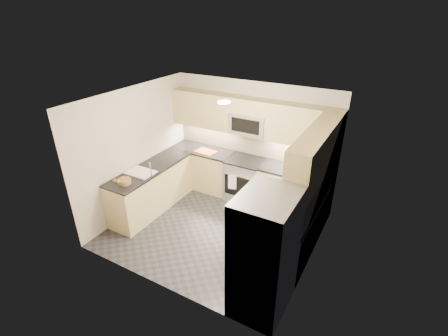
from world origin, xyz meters
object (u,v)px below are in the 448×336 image
utensil_bowl (305,172)px  refrigerator (264,254)px  cutting_board (206,151)px  gas_range (245,180)px  fruit_basket (124,181)px  microwave (250,123)px

utensil_bowl → refrigerator: bearing=-86.0°
utensil_bowl → cutting_board: size_ratio=0.67×
gas_range → cutting_board: size_ratio=2.13×
fruit_basket → cutting_board: bearing=74.5°
microwave → refrigerator: (1.45, -2.55, -0.80)m
refrigerator → cutting_board: refrigerator is taller
cutting_board → gas_range: bearing=4.0°
gas_range → microwave: (0.00, 0.12, 1.24)m
microwave → utensil_bowl: size_ratio=2.66×
utensil_bowl → gas_range: bearing=175.7°
gas_range → fruit_basket: 2.52m
microwave → cutting_board: microwave is taller
refrigerator → cutting_board: 3.36m
cutting_board → fruit_basket: 1.99m
refrigerator → utensil_bowl: refrigerator is taller
utensil_bowl → fruit_basket: (-2.76, -1.88, -0.04)m
microwave → refrigerator: size_ratio=0.42×
microwave → cutting_board: size_ratio=1.78×
gas_range → microwave: bearing=90.0°
microwave → refrigerator: 3.04m
refrigerator → utensil_bowl: bearing=94.0°
refrigerator → utensil_bowl: (-0.16, 2.33, 0.12)m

